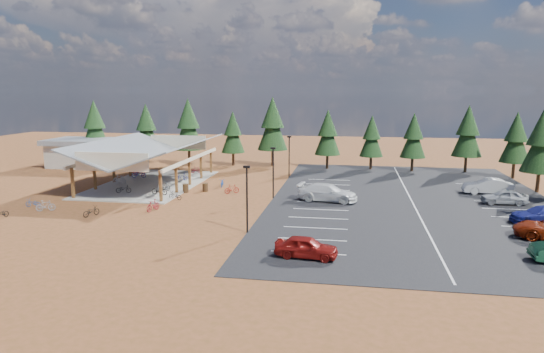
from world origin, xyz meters
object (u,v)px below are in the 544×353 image
object	(u,v)px
bike_9	(45,206)
bike_12	(91,211)
outbuilding	(89,152)
lamp_post_0	(247,194)
trash_bin_1	(205,187)
bike_2	(139,174)
bike_4	(160,190)
bike_15	(232,189)
bike_1	(120,179)
bike_0	(124,189)
trash_bin_0	(186,188)
bike_6	(181,177)
lamp_post_2	(289,154)
car_9	(488,186)
car_3	(328,193)
bike_14	(222,183)
car_8	(504,197)
lamp_post_1	(273,169)
bike_5	(164,185)
bike_16	(175,196)
bike_3	(139,172)
car_0	(306,247)
bike_10	(33,203)
bike_8	(1,214)
bike_pavilion	(150,151)
car_7	(542,215)
bike_11	(153,205)
bike_7	(196,170)

from	to	relation	value
bike_9	bike_12	bearing A→B (deg)	-129.64
outbuilding	lamp_post_0	distance (m)	40.32
trash_bin_1	bike_2	bearing A→B (deg)	149.80
bike_4	bike_15	distance (m)	7.39
bike_1	bike_0	bearing A→B (deg)	-134.70
lamp_post_0	trash_bin_0	bearing A→B (deg)	125.78
lamp_post_0	bike_6	xyz separation A→B (m)	(-12.42, 19.66, -2.46)
lamp_post_2	bike_6	world-z (taller)	lamp_post_2
car_9	car_3	bearing A→B (deg)	-68.10
outbuilding	bike_14	size ratio (longest dim) A/B	6.21
bike_9	car_8	bearing A→B (deg)	-105.59
bike_9	lamp_post_1	bearing A→B (deg)	-94.85
trash_bin_1	bike_9	xyz separation A→B (m)	(-11.52, -10.59, 0.04)
bike_5	car_3	xyz separation A→B (m)	(17.53, -1.98, 0.26)
bike_9	bike_16	bearing A→B (deg)	-85.63
outbuilding	bike_2	world-z (taller)	outbuilding
bike_3	bike_15	bearing A→B (deg)	-117.31
bike_9	car_0	bearing A→B (deg)	-137.75
lamp_post_1	bike_14	distance (m)	8.64
trash_bin_1	bike_10	size ratio (longest dim) A/B	0.59
bike_2	bike_8	xyz separation A→B (m)	(-3.31, -19.52, -0.17)
lamp_post_0	bike_3	bearing A→B (deg)	130.70
bike_6	bike_9	xyz separation A→B (m)	(-6.79, -16.09, -0.02)
bike_5	car_0	world-z (taller)	car_0
bike_4	bike_16	world-z (taller)	bike_4
bike_6	car_9	distance (m)	34.07
lamp_post_1	bike_pavilion	bearing A→B (deg)	161.57
car_8	bike_8	bearing A→B (deg)	-74.80
bike_8	car_3	distance (m)	28.89
bike_pavilion	lamp_post_2	size ratio (longest dim) A/B	3.77
bike_14	car_7	distance (m)	31.34
outbuilding	bike_4	distance (m)	24.03
lamp_post_2	bike_4	world-z (taller)	lamp_post_2
lamp_post_1	bike_12	distance (m)	17.27
car_3	bike_6	bearing A→B (deg)	74.29
bike_11	car_3	xyz separation A→B (m)	(15.16, 6.42, 0.36)
bike_15	car_3	size ratio (longest dim) A/B	0.28
trash_bin_0	bike_12	size ratio (longest dim) A/B	0.55
bike_12	bike_14	size ratio (longest dim) A/B	0.93
outbuilding	lamp_post_1	xyz separation A→B (m)	(29.00, -16.00, 0.95)
bike_16	bike_4	bearing A→B (deg)	-105.48
bike_11	car_9	distance (m)	33.71
bike_7	car_3	bearing A→B (deg)	-129.95
car_3	bike_9	bearing A→B (deg)	116.68
bike_6	car_7	size ratio (longest dim) A/B	0.32
bike_6	bike_11	xyz separation A→B (m)	(2.68, -14.49, 0.00)
trash_bin_0	bike_3	size ratio (longest dim) A/B	0.54
bike_11	car_7	xyz separation A→B (m)	(32.62, 1.19, 0.23)
bike_0	bike_2	bearing A→B (deg)	0.04
bike_11	bike_14	world-z (taller)	bike_11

